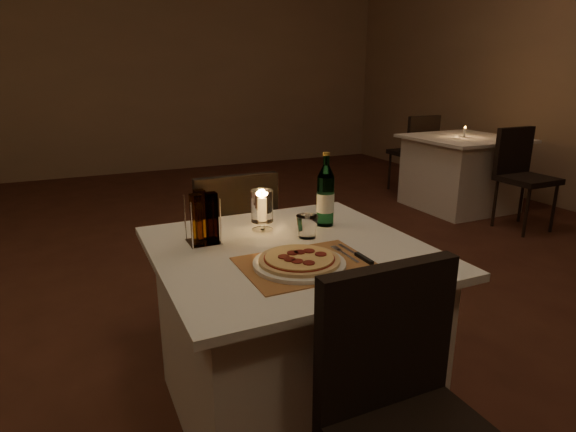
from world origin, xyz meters
name	(u,v)px	position (x,y,z in m)	size (l,w,h in m)	color
floor	(238,363)	(0.00, 0.00, -0.01)	(8.00, 10.00, 0.02)	#4A2417
wall_back	(109,61)	(0.00, 5.01, 1.50)	(8.00, 0.02, 3.00)	#927355
main_table	(290,333)	(0.08, -0.44, 0.37)	(1.00, 1.00, 0.74)	white
chair_near	(405,403)	(0.08, -1.15, 0.55)	(0.42, 0.42, 0.90)	black
chair_far	(232,238)	(0.08, 0.27, 0.55)	(0.42, 0.42, 0.90)	black
placemat	(307,265)	(0.06, -0.62, 0.74)	(0.45, 0.34, 0.00)	#A26838
plate	(299,264)	(0.03, -0.62, 0.75)	(0.32, 0.32, 0.01)	white
pizza	(299,259)	(0.03, -0.62, 0.77)	(0.28, 0.28, 0.02)	#D8B77F
fork	(343,253)	(0.23, -0.59, 0.75)	(0.02, 0.18, 0.00)	silver
knife	(360,256)	(0.26, -0.65, 0.75)	(0.02, 0.22, 0.01)	black
tumbler	(307,227)	(0.19, -0.36, 0.79)	(0.09, 0.09, 0.09)	white
water_bottle	(325,196)	(0.34, -0.25, 0.87)	(0.08, 0.08, 0.32)	#539B69
hurricane_candle	(262,207)	(0.06, -0.22, 0.84)	(0.09, 0.09, 0.18)	white
cruet_caddy	(203,220)	(-0.20, -0.26, 0.84)	(0.12, 0.12, 0.21)	white
neighbor_table_right	(460,172)	(3.03, 1.69, 0.37)	(1.00, 1.00, 0.74)	white
neighbor_chair_ra	(521,168)	(3.03, 0.98, 0.55)	(0.42, 0.42, 0.90)	black
neighbor_chair_rb	(417,146)	(3.03, 2.41, 0.55)	(0.42, 0.42, 0.90)	black
neighbor_candle_right	(465,132)	(3.03, 1.69, 0.79)	(0.03, 0.03, 0.11)	white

